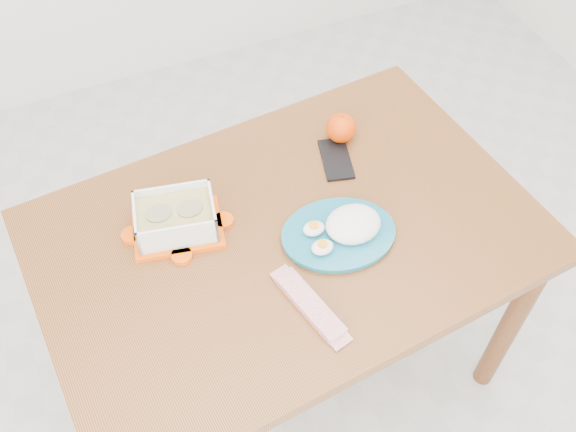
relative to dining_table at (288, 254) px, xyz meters
name	(u,v)px	position (x,y,z in m)	size (l,w,h in m)	color
ground	(343,356)	(0.19, -0.04, -0.65)	(3.50, 3.50, 0.00)	#B7B7B2
dining_table	(288,254)	(0.00, 0.00, 0.00)	(1.29, 0.92, 0.75)	brown
food_container	(176,218)	(-0.25, 0.11, 0.14)	(0.25, 0.21, 0.09)	#FF5607
orange_fruit	(341,128)	(0.26, 0.24, 0.14)	(0.08, 0.08, 0.08)	red
rice_plate	(343,229)	(0.12, -0.07, 0.12)	(0.32, 0.32, 0.08)	#186D87
candy_bar	(310,305)	(-0.04, -0.22, 0.11)	(0.21, 0.05, 0.02)	#B0091C
smartphone	(336,159)	(0.22, 0.17, 0.10)	(0.08, 0.15, 0.01)	black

